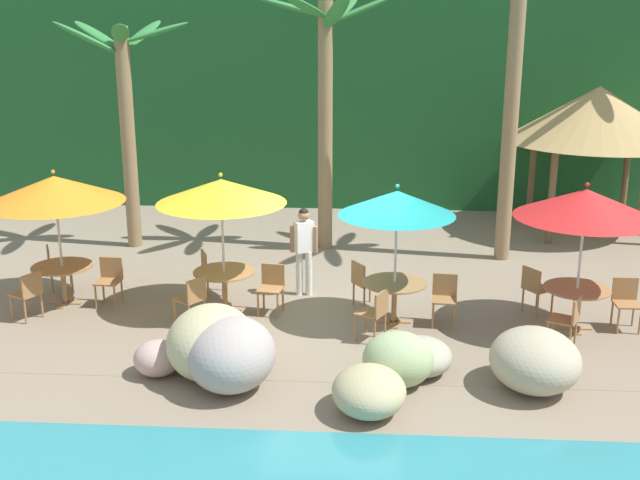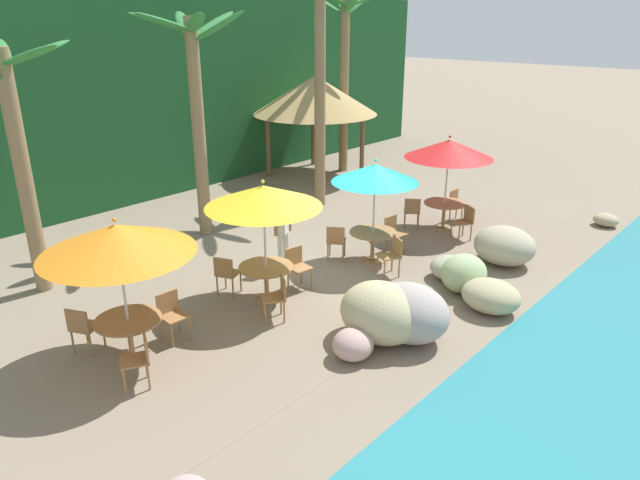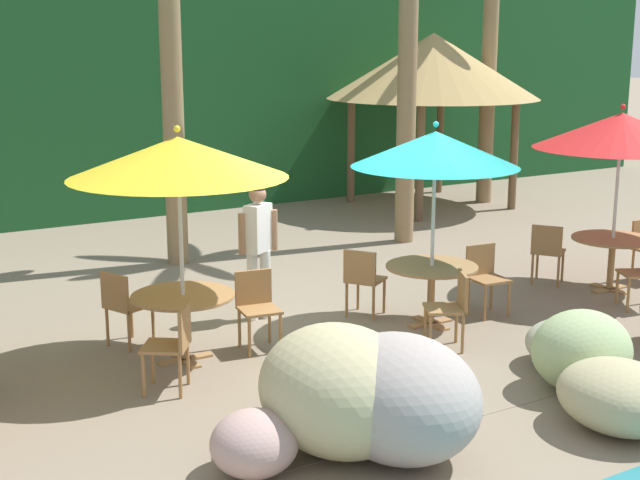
{
  "view_description": "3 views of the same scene",
  "coord_description": "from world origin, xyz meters",
  "px_view_note": "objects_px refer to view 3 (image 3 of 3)",
  "views": [
    {
      "loc": [
        0.61,
        -12.97,
        5.22
      ],
      "look_at": [
        -0.26,
        0.48,
        1.26
      ],
      "focal_mm": 44.15,
      "sensor_mm": 36.0,
      "label": 1
    },
    {
      "loc": [
        -9.13,
        -7.72,
        5.43
      ],
      "look_at": [
        -0.54,
        -0.03,
        0.94
      ],
      "focal_mm": 32.67,
      "sensor_mm": 36.0,
      "label": 2
    },
    {
      "loc": [
        -5.37,
        -8.28,
        3.38
      ],
      "look_at": [
        -0.18,
        0.29,
        1.09
      ],
      "focal_mm": 49.66,
      "sensor_mm": 36.0,
      "label": 3
    }
  ],
  "objects_px": {
    "dining_table_yellow": "(183,306)",
    "dining_table_red": "(612,247)",
    "umbrella_red": "(621,131)",
    "chair_yellow_left": "(174,342)",
    "chair_red_inland": "(548,249)",
    "palm_tree_fourth": "(492,2)",
    "chair_yellow_seaward": "(257,304)",
    "waiter_in_white": "(258,241)",
    "umbrella_teal": "(435,149)",
    "palapa_hut": "(433,67)",
    "chair_yellow_inland": "(123,303)",
    "dining_table_teal": "(432,276)",
    "chair_teal_left": "(453,304)",
    "chair_teal_inland": "(363,277)",
    "umbrella_yellow": "(178,157)",
    "palm_tree_second": "(168,13)",
    "chair_teal_seaward": "(485,274)"
  },
  "relations": [
    {
      "from": "chair_yellow_inland",
      "to": "palm_tree_second",
      "type": "bearing_deg",
      "value": 58.92
    },
    {
      "from": "waiter_in_white",
      "to": "dining_table_yellow",
      "type": "bearing_deg",
      "value": -147.01
    },
    {
      "from": "umbrella_teal",
      "to": "chair_red_inland",
      "type": "relative_size",
      "value": 2.82
    },
    {
      "from": "dining_table_red",
      "to": "chair_yellow_left",
      "type": "bearing_deg",
      "value": -177.65
    },
    {
      "from": "chair_teal_inland",
      "to": "chair_yellow_left",
      "type": "bearing_deg",
      "value": -160.63
    },
    {
      "from": "umbrella_yellow",
      "to": "waiter_in_white",
      "type": "xyz_separation_m",
      "value": [
        1.35,
        0.88,
        -1.21
      ]
    },
    {
      "from": "chair_teal_inland",
      "to": "chair_red_inland",
      "type": "relative_size",
      "value": 1.0
    },
    {
      "from": "umbrella_teal",
      "to": "waiter_in_white",
      "type": "xyz_separation_m",
      "value": [
        -1.67,
        1.27,
        -1.14
      ]
    },
    {
      "from": "chair_yellow_left",
      "to": "umbrella_teal",
      "type": "bearing_deg",
      "value": 5.91
    },
    {
      "from": "chair_teal_inland",
      "to": "chair_red_inland",
      "type": "height_order",
      "value": "same"
    },
    {
      "from": "palm_tree_fourth",
      "to": "palapa_hut",
      "type": "distance_m",
      "value": 1.81
    },
    {
      "from": "chair_teal_inland",
      "to": "umbrella_red",
      "type": "distance_m",
      "value": 4.03
    },
    {
      "from": "dining_table_teal",
      "to": "palm_tree_fourth",
      "type": "bearing_deg",
      "value": 44.27
    },
    {
      "from": "dining_table_yellow",
      "to": "chair_yellow_left",
      "type": "distance_m",
      "value": 0.86
    },
    {
      "from": "chair_yellow_left",
      "to": "chair_teal_inland",
      "type": "relative_size",
      "value": 1.0
    },
    {
      "from": "dining_table_teal",
      "to": "umbrella_red",
      "type": "relative_size",
      "value": 0.43
    },
    {
      "from": "chair_yellow_left",
      "to": "chair_red_inland",
      "type": "distance_m",
      "value": 5.99
    },
    {
      "from": "chair_teal_seaward",
      "to": "chair_yellow_seaward",
      "type": "bearing_deg",
      "value": 173.45
    },
    {
      "from": "dining_table_teal",
      "to": "chair_teal_left",
      "type": "bearing_deg",
      "value": -112.44
    },
    {
      "from": "chair_red_inland",
      "to": "palm_tree_fourth",
      "type": "bearing_deg",
      "value": 56.06
    },
    {
      "from": "chair_yellow_left",
      "to": "umbrella_red",
      "type": "distance_m",
      "value": 6.69
    },
    {
      "from": "dining_table_yellow",
      "to": "dining_table_red",
      "type": "xyz_separation_m",
      "value": [
        6.06,
        -0.48,
        0.0
      ]
    },
    {
      "from": "dining_table_yellow",
      "to": "chair_yellow_left",
      "type": "relative_size",
      "value": 1.26
    },
    {
      "from": "umbrella_teal",
      "to": "palapa_hut",
      "type": "xyz_separation_m",
      "value": [
        4.88,
        6.24,
        0.7
      ]
    },
    {
      "from": "umbrella_yellow",
      "to": "dining_table_red",
      "type": "relative_size",
      "value": 2.29
    },
    {
      "from": "umbrella_red",
      "to": "chair_yellow_left",
      "type": "bearing_deg",
      "value": -177.65
    },
    {
      "from": "dining_table_red",
      "to": "palm_tree_second",
      "type": "xyz_separation_m",
      "value": [
        -4.51,
        4.49,
        3.13
      ]
    },
    {
      "from": "dining_table_yellow",
      "to": "chair_red_inland",
      "type": "height_order",
      "value": "chair_red_inland"
    },
    {
      "from": "dining_table_yellow",
      "to": "palapa_hut",
      "type": "height_order",
      "value": "palapa_hut"
    },
    {
      "from": "chair_teal_inland",
      "to": "waiter_in_white",
      "type": "relative_size",
      "value": 0.51
    },
    {
      "from": "umbrella_red",
      "to": "palm_tree_second",
      "type": "relative_size",
      "value": 0.46
    },
    {
      "from": "chair_yellow_inland",
      "to": "waiter_in_white",
      "type": "distance_m",
      "value": 1.83
    },
    {
      "from": "chair_yellow_inland",
      "to": "umbrella_teal",
      "type": "distance_m",
      "value": 3.96
    },
    {
      "from": "dining_table_yellow",
      "to": "palapa_hut",
      "type": "distance_m",
      "value": 10.07
    },
    {
      "from": "chair_yellow_seaward",
      "to": "dining_table_red",
      "type": "bearing_deg",
      "value": -4.92
    },
    {
      "from": "chair_yellow_left",
      "to": "palm_tree_fourth",
      "type": "xyz_separation_m",
      "value": [
        9.57,
        6.34,
        3.59
      ]
    },
    {
      "from": "dining_table_yellow",
      "to": "chair_red_inland",
      "type": "bearing_deg",
      "value": 1.72
    },
    {
      "from": "dining_table_teal",
      "to": "umbrella_red",
      "type": "xyz_separation_m",
      "value": [
        3.04,
        -0.09,
        1.58
      ]
    },
    {
      "from": "chair_yellow_left",
      "to": "umbrella_teal",
      "type": "xyz_separation_m",
      "value": [
        3.43,
        0.36,
        1.62
      ]
    },
    {
      "from": "dining_table_yellow",
      "to": "umbrella_yellow",
      "type": "bearing_deg",
      "value": -7.13
    },
    {
      "from": "chair_yellow_seaward",
      "to": "umbrella_red",
      "type": "bearing_deg",
      "value": -4.92
    },
    {
      "from": "dining_table_yellow",
      "to": "chair_teal_left",
      "type": "distance_m",
      "value": 2.94
    },
    {
      "from": "chair_yellow_seaward",
      "to": "chair_teal_left",
      "type": "height_order",
      "value": "same"
    },
    {
      "from": "chair_teal_inland",
      "to": "umbrella_red",
      "type": "bearing_deg",
      "value": -11.82
    },
    {
      "from": "dining_table_teal",
      "to": "chair_teal_inland",
      "type": "height_order",
      "value": "chair_teal_inland"
    },
    {
      "from": "dining_table_red",
      "to": "umbrella_red",
      "type": "bearing_deg",
      "value": 90.0
    },
    {
      "from": "chair_yellow_inland",
      "to": "dining_table_teal",
      "type": "relative_size",
      "value": 0.79
    },
    {
      "from": "chair_yellow_seaward",
      "to": "umbrella_red",
      "type": "relative_size",
      "value": 0.34
    },
    {
      "from": "waiter_in_white",
      "to": "chair_yellow_inland",
      "type": "bearing_deg",
      "value": -175.81
    },
    {
      "from": "palm_tree_fourth",
      "to": "palapa_hut",
      "type": "bearing_deg",
      "value": 168.54
    }
  ]
}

